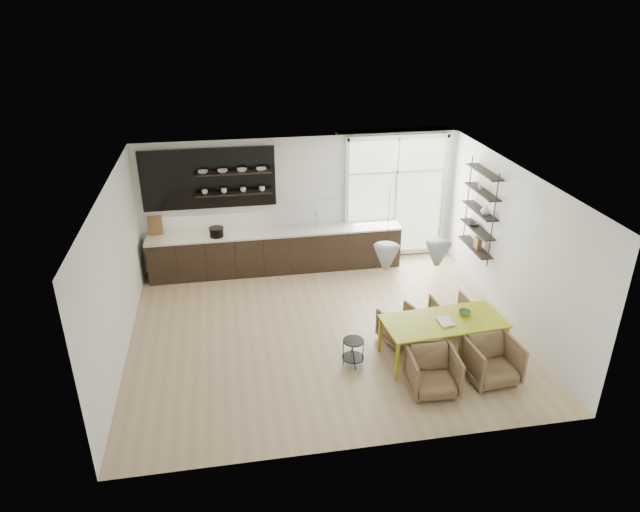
% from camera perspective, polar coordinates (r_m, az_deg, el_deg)
% --- Properties ---
extents(room, '(7.02, 6.01, 2.91)m').
position_cam_1_polar(room, '(10.98, 2.46, 2.33)').
color(room, tan).
rests_on(room, ground).
extents(kitchen_run, '(5.54, 0.69, 2.75)m').
position_cam_1_polar(kitchen_run, '(12.59, -4.82, 1.11)').
color(kitchen_run, black).
rests_on(kitchen_run, ground).
extents(right_shelving, '(0.26, 1.22, 1.90)m').
position_cam_1_polar(right_shelving, '(11.84, 15.70, 4.13)').
color(right_shelving, black).
rests_on(right_shelving, ground).
extents(dining_table, '(2.07, 1.06, 0.73)m').
position_cam_1_polar(dining_table, '(9.76, 12.25, -6.56)').
color(dining_table, '#ACB419').
rests_on(dining_table, ground).
extents(armchair_back_left, '(0.83, 0.84, 0.60)m').
position_cam_1_polar(armchair_back_left, '(10.28, 8.05, -6.93)').
color(armchair_back_left, olive).
rests_on(armchair_back_left, ground).
extents(armchair_back_right, '(0.69, 0.70, 0.61)m').
position_cam_1_polar(armchair_back_right, '(10.81, 12.95, -5.62)').
color(armchair_back_right, olive).
rests_on(armchair_back_right, ground).
extents(armchair_front_left, '(0.78, 0.81, 0.70)m').
position_cam_1_polar(armchair_front_left, '(9.16, 11.18, -11.32)').
color(armchair_front_left, olive).
rests_on(armchair_front_left, ground).
extents(armchair_front_right, '(0.83, 0.85, 0.72)m').
position_cam_1_polar(armchair_front_right, '(9.62, 16.79, -9.95)').
color(armchair_front_right, olive).
rests_on(armchair_front_right, ground).
extents(wire_stool, '(0.37, 0.37, 0.47)m').
position_cam_1_polar(wire_stool, '(9.59, 3.34, -9.25)').
color(wire_stool, black).
rests_on(wire_stool, ground).
extents(table_book, '(0.25, 0.33, 0.03)m').
position_cam_1_polar(table_book, '(9.63, 11.78, -6.52)').
color(table_book, white).
rests_on(table_book, dining_table).
extents(table_bowl, '(0.25, 0.25, 0.06)m').
position_cam_1_polar(table_bowl, '(9.96, 14.27, -5.52)').
color(table_bowl, '#4B7042').
rests_on(table_bowl, dining_table).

